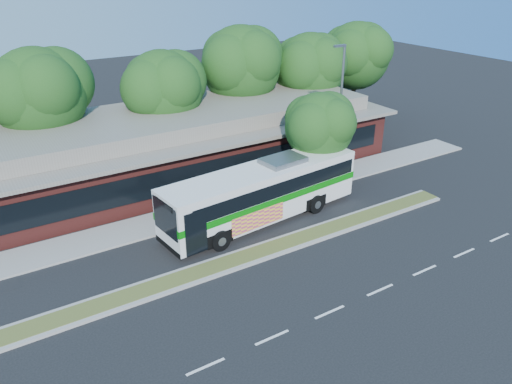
# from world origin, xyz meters

# --- Properties ---
(ground) EXTENTS (120.00, 120.00, 0.00)m
(ground) POSITION_xyz_m (0.00, 0.00, 0.00)
(ground) COLOR black
(ground) RESTS_ON ground
(median_strip) EXTENTS (26.00, 1.10, 0.15)m
(median_strip) POSITION_xyz_m (0.00, 0.60, 0.07)
(median_strip) COLOR #535B26
(median_strip) RESTS_ON ground
(sidewalk) EXTENTS (44.00, 2.60, 0.12)m
(sidewalk) POSITION_xyz_m (0.00, 6.40, 0.06)
(sidewalk) COLOR gray
(sidewalk) RESTS_ON ground
(plaza_building) EXTENTS (33.20, 11.20, 4.45)m
(plaza_building) POSITION_xyz_m (0.00, 12.99, 2.13)
(plaza_building) COLOR maroon
(plaza_building) RESTS_ON ground
(lamp_post) EXTENTS (0.93, 0.18, 9.07)m
(lamp_post) POSITION_xyz_m (9.56, 6.00, 4.90)
(lamp_post) COLOR slate
(lamp_post) RESTS_ON ground
(tree_bg_b) EXTENTS (6.69, 6.00, 9.00)m
(tree_bg_b) POSITION_xyz_m (-6.57, 16.14, 6.14)
(tree_bg_b) COLOR black
(tree_bg_b) RESTS_ON ground
(tree_bg_c) EXTENTS (6.24, 5.60, 8.26)m
(tree_bg_c) POSITION_xyz_m (1.40, 15.13, 5.59)
(tree_bg_c) COLOR black
(tree_bg_c) RESTS_ON ground
(tree_bg_d) EXTENTS (6.91, 6.20, 9.37)m
(tree_bg_d) POSITION_xyz_m (8.45, 16.15, 6.42)
(tree_bg_d) COLOR black
(tree_bg_d) RESTS_ON ground
(tree_bg_e) EXTENTS (6.47, 5.80, 8.50)m
(tree_bg_e) POSITION_xyz_m (14.42, 15.14, 5.74)
(tree_bg_e) COLOR black
(tree_bg_e) RESTS_ON ground
(tree_bg_f) EXTENTS (6.69, 6.00, 8.92)m
(tree_bg_f) POSITION_xyz_m (20.43, 16.14, 6.06)
(tree_bg_f) COLOR black
(tree_bg_f) RESTS_ON ground
(transit_bus) EXTENTS (12.64, 3.96, 3.49)m
(transit_bus) POSITION_xyz_m (2.14, 3.70, 1.94)
(transit_bus) COLOR silver
(transit_bus) RESTS_ON ground
(sedan) EXTENTS (5.37, 2.30, 1.54)m
(sedan) POSITION_xyz_m (-9.95, 9.33, 0.77)
(sedan) COLOR silver
(sedan) RESTS_ON ground
(sidewalk_tree) EXTENTS (4.83, 4.33, 6.48)m
(sidewalk_tree) POSITION_xyz_m (7.67, 5.40, 4.41)
(sidewalk_tree) COLOR black
(sidewalk_tree) RESTS_ON ground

